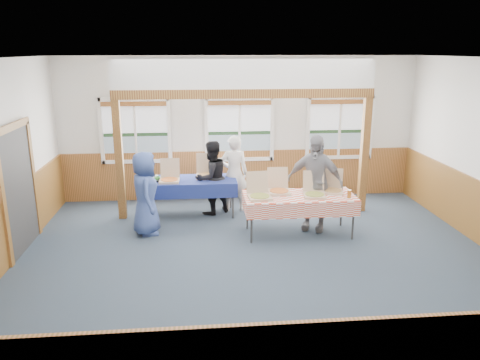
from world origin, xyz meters
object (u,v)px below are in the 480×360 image
at_px(table_left, 190,182).
at_px(woman_white, 234,174).
at_px(woman_black, 211,178).
at_px(man_blue, 145,193).
at_px(person_grey, 314,183).
at_px(table_right, 299,198).

height_order(table_left, woman_white, woman_white).
bearing_deg(woman_black, man_blue, 6.79).
height_order(man_blue, person_grey, person_grey).
xyz_separation_m(table_left, woman_white, (0.93, 0.17, 0.11)).
relative_size(table_right, person_grey, 1.14).
xyz_separation_m(table_right, woman_white, (-1.09, 1.44, 0.11)).
bearing_deg(man_blue, woman_black, -60.00).
xyz_separation_m(table_right, person_grey, (0.33, 0.25, 0.21)).
bearing_deg(person_grey, woman_white, 165.85).
bearing_deg(table_left, woman_white, -10.72).
relative_size(table_right, woman_white, 1.28).
distance_m(table_left, table_right, 2.38).
height_order(woman_white, woman_black, woman_white).
bearing_deg(table_left, person_grey, -44.68).
bearing_deg(table_left, woman_black, -16.14).
xyz_separation_m(woman_black, man_blue, (-1.24, -1.02, 0.01)).
bearing_deg(woman_black, table_right, 107.46).
height_order(woman_black, person_grey, person_grey).
xyz_separation_m(woman_white, person_grey, (1.42, -1.19, 0.10)).
bearing_deg(woman_white, woman_black, 16.35).
xyz_separation_m(table_left, person_grey, (2.35, -1.02, 0.21)).
relative_size(table_right, man_blue, 1.34).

